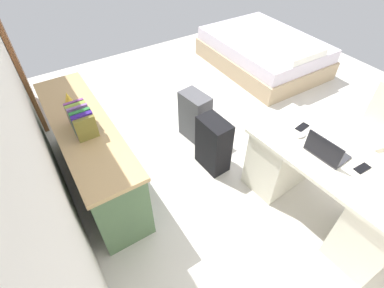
% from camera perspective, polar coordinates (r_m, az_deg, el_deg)
% --- Properties ---
extents(ground_plane, '(5.62, 5.62, 0.00)m').
position_cam_1_polar(ground_plane, '(3.80, 10.96, 3.09)').
color(ground_plane, beige).
extents(wall_back, '(4.62, 0.10, 2.53)m').
position_cam_1_polar(wall_back, '(2.32, -31.35, 6.77)').
color(wall_back, silver).
rests_on(wall_back, ground_plane).
extents(door_wooden, '(0.88, 0.05, 2.04)m').
position_cam_1_polar(door_wooden, '(4.02, -32.62, 16.71)').
color(door_wooden, brown).
rests_on(door_wooden, ground_plane).
extents(desk, '(1.48, 0.76, 0.73)m').
position_cam_1_polar(desk, '(2.85, 24.55, -7.57)').
color(desk, silver).
rests_on(desk, ground_plane).
extents(office_chair, '(0.55, 0.55, 0.94)m').
position_cam_1_polar(office_chair, '(3.48, 31.09, 1.10)').
color(office_chair, black).
rests_on(office_chair, ground_plane).
extents(credenza, '(1.80, 0.48, 0.78)m').
position_cam_1_polar(credenza, '(3.02, -19.15, -1.76)').
color(credenza, '#4C6B47').
rests_on(credenza, ground_plane).
extents(bed, '(1.92, 1.42, 0.58)m').
position_cam_1_polar(bed, '(5.09, 13.90, 17.14)').
color(bed, tan).
rests_on(bed, ground_plane).
extents(suitcase_black, '(0.37, 0.24, 0.62)m').
position_cam_1_polar(suitcase_black, '(3.07, 4.22, -0.10)').
color(suitcase_black, black).
rests_on(suitcase_black, ground_plane).
extents(suitcase_spare_grey, '(0.39, 0.27, 0.60)m').
position_cam_1_polar(suitcase_spare_grey, '(3.43, 0.56, 5.42)').
color(suitcase_spare_grey, '#4C4C51').
rests_on(suitcase_spare_grey, ground_plane).
extents(laptop, '(0.33, 0.24, 0.21)m').
position_cam_1_polar(laptop, '(2.57, 24.84, -1.26)').
color(laptop, '#333338').
rests_on(laptop, desk).
extents(computer_mouse, '(0.07, 0.10, 0.03)m').
position_cam_1_polar(computer_mouse, '(2.70, 20.77, 1.70)').
color(computer_mouse, white).
rests_on(computer_mouse, desk).
extents(cell_phone_near_laptop, '(0.07, 0.14, 0.01)m').
position_cam_1_polar(cell_phone_near_laptop, '(2.63, 30.53, -4.13)').
color(cell_phone_near_laptop, black).
rests_on(cell_phone_near_laptop, desk).
extents(cell_phone_by_mouse, '(0.09, 0.14, 0.01)m').
position_cam_1_polar(cell_phone_by_mouse, '(2.81, 20.89, 3.14)').
color(cell_phone_by_mouse, black).
rests_on(cell_phone_by_mouse, desk).
extents(book_row, '(0.31, 0.17, 0.24)m').
position_cam_1_polar(book_row, '(2.61, -20.91, 4.39)').
color(book_row, olive).
rests_on(book_row, credenza).
extents(figurine_small, '(0.08, 0.08, 0.11)m').
position_cam_1_polar(figurine_small, '(3.05, -23.29, 8.44)').
color(figurine_small, gold).
rests_on(figurine_small, credenza).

